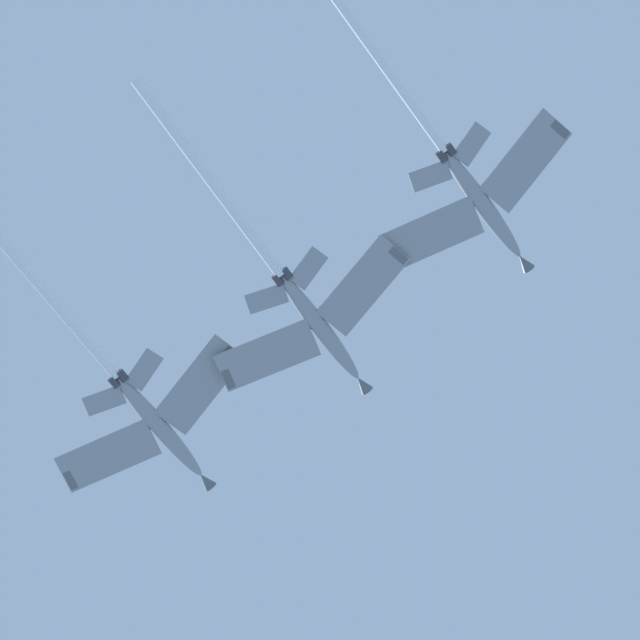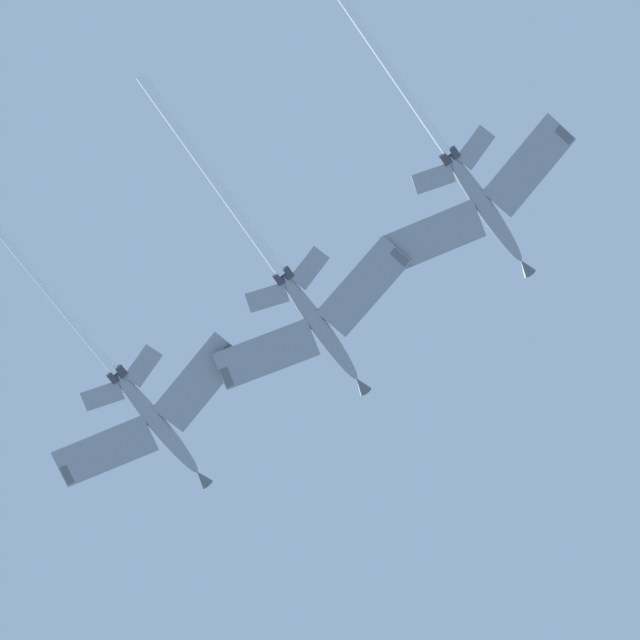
{
  "view_description": "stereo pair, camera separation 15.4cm",
  "coord_description": "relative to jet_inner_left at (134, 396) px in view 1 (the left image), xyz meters",
  "views": [
    {
      "loc": [
        -7.21,
        13.03,
        1.78
      ],
      "look_at": [
        -0.51,
        15.27,
        103.11
      ],
      "focal_mm": 63.64,
      "sensor_mm": 36.0,
      "label": 1
    },
    {
      "loc": [
        -7.26,
        13.18,
        1.78
      ],
      "look_at": [
        -0.51,
        15.27,
        103.11
      ],
      "focal_mm": 63.64,
      "sensor_mm": 36.0,
      "label": 2
    }
  ],
  "objects": [
    {
      "name": "jet_centre",
      "position": [
        -4.96,
        -16.48,
        -1.01
      ],
      "size": [
        32.41,
        19.47,
        8.28
      ],
      "color": "gray"
    },
    {
      "name": "jet_inner_left",
      "position": [
        0.0,
        0.0,
        0.0
      ],
      "size": [
        32.56,
        19.39,
        7.43
      ],
      "color": "gray"
    },
    {
      "name": "jet_inner_right",
      "position": [
        -10.07,
        -33.81,
        -0.36
      ],
      "size": [
        33.73,
        19.38,
        8.67
      ],
      "color": "gray"
    }
  ]
}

